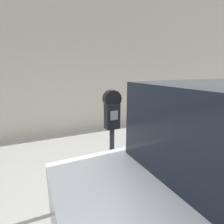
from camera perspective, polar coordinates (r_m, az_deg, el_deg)
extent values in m
cube|color=#9E9B96|center=(3.82, -7.29, -15.50)|extent=(24.00, 2.80, 0.12)
cube|color=beige|center=(5.28, -14.80, 20.82)|extent=(24.00, 0.30, 5.23)
cylinder|color=#2D2D30|center=(2.51, 0.00, -16.71)|extent=(0.07, 0.07, 1.05)
cube|color=black|center=(2.24, 0.00, -1.37)|extent=(0.18, 0.12, 0.33)
cube|color=gray|center=(2.18, 0.71, -1.15)|extent=(0.10, 0.01, 0.12)
cylinder|color=black|center=(2.20, 0.00, 4.33)|extent=(0.22, 0.10, 0.22)
cylinder|color=black|center=(2.36, 8.83, -29.77)|extent=(0.61, 0.24, 0.60)
cylinder|color=#999EA3|center=(4.34, 27.30, -7.53)|extent=(0.22, 0.22, 0.68)
sphere|color=#999EA3|center=(4.23, 27.87, -2.62)|extent=(0.20, 0.20, 0.20)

